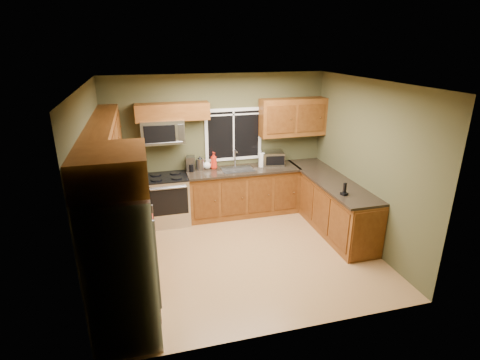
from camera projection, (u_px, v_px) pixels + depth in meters
name	position (u px, v px, depth m)	size (l,w,h in m)	color
floor	(243.00, 254.00, 6.06)	(4.20, 4.20, 0.00)	#9E7345
ceiling	(243.00, 83.00, 5.13)	(4.20, 4.20, 0.00)	white
back_wall	(218.00, 145.00, 7.23)	(4.20, 4.20, 0.00)	#454529
front_wall	(287.00, 231.00, 3.96)	(4.20, 4.20, 0.00)	#454529
left_wall	(94.00, 189.00, 5.09)	(3.60, 3.60, 0.00)	#454529
right_wall	(367.00, 165.00, 6.10)	(3.60, 3.60, 0.00)	#454529
window	(234.00, 135.00, 7.22)	(1.12, 0.03, 1.02)	white
base_cabinets_left	(125.00, 229.00, 5.91)	(0.60, 2.65, 0.90)	brown
countertop_left	(123.00, 202.00, 5.75)	(0.65, 2.65, 0.04)	black
base_cabinets_back	(243.00, 192.00, 7.37)	(2.17, 0.60, 0.90)	brown
countertop_back	(243.00, 170.00, 7.18)	(2.17, 0.65, 0.04)	black
base_cabinets_peninsula	(330.00, 204.00, 6.83)	(0.60, 2.52, 0.90)	brown
countertop_peninsula	(330.00, 180.00, 6.67)	(0.65, 2.50, 0.04)	black
upper_cabinets_left	(105.00, 143.00, 5.39)	(0.33, 2.65, 0.72)	brown
upper_cabinets_back_left	(172.00, 112.00, 6.63)	(1.30, 0.33, 0.30)	brown
upper_cabinets_back_right	(293.00, 117.00, 7.25)	(1.30, 0.33, 0.72)	brown
upper_cabinet_over_fridge	(110.00, 169.00, 3.76)	(0.72, 0.90, 0.38)	brown
refrigerator	(123.00, 265.00, 4.16)	(0.74, 0.90, 1.80)	#B7B7BC
range	(168.00, 199.00, 6.98)	(0.76, 0.69, 0.94)	#B7B7BC
microwave	(162.00, 131.00, 6.67)	(0.76, 0.41, 0.42)	#B7B7BC
sink	(237.00, 169.00, 7.16)	(0.60, 0.42, 0.36)	slate
toaster_oven	(273.00, 158.00, 7.37)	(0.47, 0.39, 0.27)	#B7B7BC
coffee_maker	(191.00, 164.00, 7.04)	(0.19, 0.24, 0.27)	slate
kettle	(200.00, 163.00, 7.10)	(0.20, 0.20, 0.27)	#B7B7BC
paper_towel_roll	(262.00, 160.00, 7.27)	(0.12, 0.12, 0.30)	white
soap_bottle_a	(214.00, 160.00, 7.14)	(0.13, 0.13, 0.33)	red
soap_bottle_c	(207.00, 164.00, 7.17)	(0.15, 0.15, 0.19)	white
cordless_phone	(344.00, 191.00, 5.93)	(0.11, 0.11, 0.21)	black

